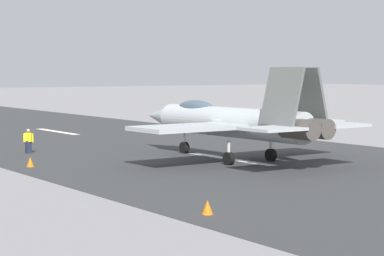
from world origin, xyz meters
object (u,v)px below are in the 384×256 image
marker_cone_near (207,208)px  marker_cone_mid (30,162)px  fighter_jet (232,121)px  crew_person (28,141)px

marker_cone_near → marker_cone_mid: 17.22m
fighter_jet → marker_cone_mid: bearing=71.6°
crew_person → fighter_jet: bearing=-140.7°
crew_person → marker_cone_mid: bearing=158.8°
marker_cone_near → marker_cone_mid: same height
fighter_jet → crew_person: bearing=39.3°
crew_person → marker_cone_mid: 7.28m
marker_cone_near → marker_cone_mid: (17.22, 0.00, 0.00)m
marker_cone_near → marker_cone_mid: bearing=0.0°
crew_person → marker_cone_near: (-23.98, 2.63, -0.53)m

